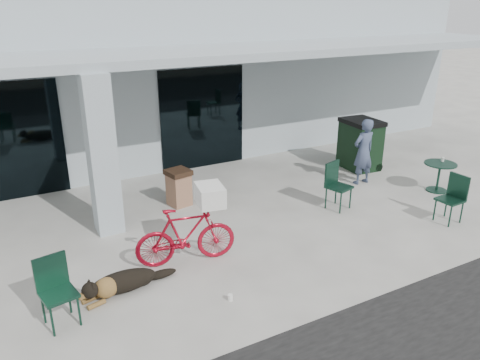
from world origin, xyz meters
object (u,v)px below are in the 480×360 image
dog (124,280)px  cafe_chair_far_b (450,199)px  bicycle (186,235)px  person (363,152)px  cafe_chair_near (58,294)px  wheeled_bin (360,144)px  trash_receptacle (179,188)px  cafe_chair_far_a (339,186)px  cafe_table_far (438,177)px

dog → cafe_chair_far_b: size_ratio=1.19×
bicycle → person: (5.35, 1.47, 0.30)m
cafe_chair_near → cafe_chair_far_b: bearing=-13.2°
person → bicycle: bearing=14.1°
person → wheeled_bin: (0.75, 0.93, -0.15)m
trash_receptacle → wheeled_bin: size_ratio=0.61×
cafe_chair_near → cafe_chair_far_a: bearing=1.3°
bicycle → cafe_chair_far_b: size_ratio=1.74×
cafe_chair_near → wheeled_bin: (8.31, 3.13, 0.17)m
bicycle → cafe_chair_near: 2.32m
cafe_table_far → cafe_chair_far_a: bearing=173.0°
cafe_chair_far_b → trash_receptacle: cafe_chair_far_b is taller
wheeled_bin → dog: bearing=-154.9°
dog → cafe_table_far: (7.83, 0.54, 0.15)m
person → dog: bearing=14.3°
cafe_chair_far_b → dog: bearing=-98.9°
bicycle → cafe_chair_near: bicycle is taller
dog → cafe_chair_far_a: bearing=-4.2°
bicycle → cafe_chair_far_b: bearing=-90.7°
person → wheeled_bin: person is taller
bicycle → trash_receptacle: (0.82, 2.40, -0.11)m
dog → wheeled_bin: 7.83m
bicycle → person: bearing=-64.0°
dog → person: size_ratio=0.72×
dog → trash_receptacle: (2.03, 2.75, 0.22)m
bicycle → cafe_chair_far_a: bearing=-71.4°
bicycle → person: person is taller
cafe_chair_far_b → bicycle: bearing=-104.0°
trash_receptacle → wheeled_bin: wheeled_bin is taller
bicycle → dog: 1.30m
cafe_chair_near → cafe_table_far: cafe_chair_near is taller
cafe_chair_far_b → wheeled_bin: size_ratio=0.75×
cafe_chair_near → wheeled_bin: wheeled_bin is taller
dog → cafe_table_far: cafe_table_far is taller
dog → cafe_chair_far_b: (6.61, -0.73, 0.30)m
bicycle → person: size_ratio=1.06×
person → trash_receptacle: (-4.53, 0.93, -0.41)m
bicycle → dog: bicycle is taller
bicycle → wheeled_bin: 6.56m
cafe_table_far → cafe_chair_far_b: 1.77m
cafe_chair_near → dog: bearing=10.2°
cafe_chair_far_a → wheeled_bin: size_ratio=0.77×
cafe_chair_near → person: bearing=5.7°
cafe_chair_far_a → cafe_chair_far_b: size_ratio=1.04×
bicycle → cafe_table_far: bearing=-77.7°
person → trash_receptacle: 4.65m
bicycle → cafe_chair_far_a: (3.83, 0.53, -0.00)m
bicycle → cafe_chair_near: (-2.21, -0.73, -0.02)m
cafe_chair_far_a → cafe_chair_far_b: bearing=-62.0°
person → cafe_chair_far_a: bearing=30.4°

